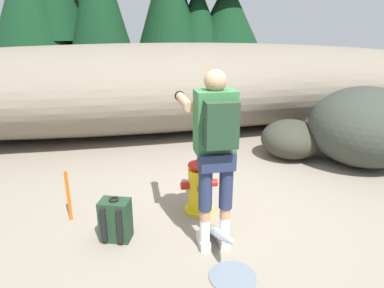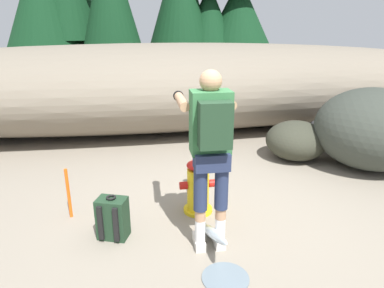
{
  "view_description": "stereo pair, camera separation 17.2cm",
  "coord_description": "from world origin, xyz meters",
  "px_view_note": "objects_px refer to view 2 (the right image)",
  "views": [
    {
      "loc": [
        -1.04,
        -3.11,
        2.07
      ],
      "look_at": [
        -0.14,
        0.66,
        0.75
      ],
      "focal_mm": 31.65,
      "sensor_mm": 36.0,
      "label": 1
    },
    {
      "loc": [
        -0.87,
        -3.15,
        2.07
      ],
      "look_at": [
        -0.14,
        0.66,
        0.75
      ],
      "focal_mm": 31.65,
      "sensor_mm": 36.0,
      "label": 2
    }
  ],
  "objects_px": {
    "boulder_small": "(326,132)",
    "boulder_mid": "(296,140)",
    "survey_stake": "(69,193)",
    "boulder_large": "(372,129)",
    "spare_backpack": "(113,218)",
    "utility_worker": "(210,140)",
    "fire_hydrant": "(198,187)"
  },
  "relations": [
    {
      "from": "spare_backpack",
      "to": "utility_worker",
      "type": "bearing_deg",
      "value": -87.01
    },
    {
      "from": "boulder_mid",
      "to": "survey_stake",
      "type": "relative_size",
      "value": 1.66
    },
    {
      "from": "spare_backpack",
      "to": "boulder_mid",
      "type": "distance_m",
      "value": 3.4
    },
    {
      "from": "fire_hydrant",
      "to": "boulder_mid",
      "type": "bearing_deg",
      "value": 35.66
    },
    {
      "from": "boulder_small",
      "to": "boulder_mid",
      "type": "bearing_deg",
      "value": -146.51
    },
    {
      "from": "fire_hydrant",
      "to": "boulder_large",
      "type": "distance_m",
      "value": 3.04
    },
    {
      "from": "fire_hydrant",
      "to": "boulder_small",
      "type": "relative_size",
      "value": 0.88
    },
    {
      "from": "boulder_large",
      "to": "boulder_mid",
      "type": "distance_m",
      "value": 1.13
    },
    {
      "from": "utility_worker",
      "to": "spare_backpack",
      "type": "height_order",
      "value": "utility_worker"
    },
    {
      "from": "boulder_small",
      "to": "boulder_large",
      "type": "bearing_deg",
      "value": -88.72
    },
    {
      "from": "boulder_large",
      "to": "boulder_small",
      "type": "height_order",
      "value": "boulder_large"
    },
    {
      "from": "fire_hydrant",
      "to": "spare_backpack",
      "type": "height_order",
      "value": "fire_hydrant"
    },
    {
      "from": "utility_worker",
      "to": "boulder_small",
      "type": "xyz_separation_m",
      "value": [
        2.9,
        2.67,
        -0.86
      ]
    },
    {
      "from": "boulder_mid",
      "to": "boulder_small",
      "type": "xyz_separation_m",
      "value": [
        0.92,
        0.61,
        -0.08
      ]
    },
    {
      "from": "spare_backpack",
      "to": "survey_stake",
      "type": "height_order",
      "value": "survey_stake"
    },
    {
      "from": "spare_backpack",
      "to": "boulder_small",
      "type": "distance_m",
      "value": 4.51
    },
    {
      "from": "utility_worker",
      "to": "spare_backpack",
      "type": "relative_size",
      "value": 3.71
    },
    {
      "from": "boulder_large",
      "to": "boulder_small",
      "type": "xyz_separation_m",
      "value": [
        -0.03,
        1.15,
        -0.38
      ]
    },
    {
      "from": "utility_worker",
      "to": "survey_stake",
      "type": "bearing_deg",
      "value": 63.23
    },
    {
      "from": "boulder_large",
      "to": "spare_backpack",
      "type": "bearing_deg",
      "value": -162.73
    },
    {
      "from": "utility_worker",
      "to": "boulder_small",
      "type": "bearing_deg",
      "value": -45.02
    },
    {
      "from": "fire_hydrant",
      "to": "spare_backpack",
      "type": "relative_size",
      "value": 1.47
    },
    {
      "from": "boulder_small",
      "to": "spare_backpack",
      "type": "bearing_deg",
      "value": -148.53
    },
    {
      "from": "boulder_small",
      "to": "survey_stake",
      "type": "relative_size",
      "value": 1.31
    },
    {
      "from": "boulder_large",
      "to": "boulder_mid",
      "type": "height_order",
      "value": "boulder_large"
    },
    {
      "from": "spare_backpack",
      "to": "boulder_mid",
      "type": "height_order",
      "value": "boulder_mid"
    },
    {
      "from": "fire_hydrant",
      "to": "boulder_mid",
      "type": "height_order",
      "value": "fire_hydrant"
    },
    {
      "from": "fire_hydrant",
      "to": "survey_stake",
      "type": "xyz_separation_m",
      "value": [
        -1.47,
        0.15,
        -0.01
      ]
    },
    {
      "from": "fire_hydrant",
      "to": "boulder_small",
      "type": "xyz_separation_m",
      "value": [
        2.87,
        2.01,
        -0.07
      ]
    },
    {
      "from": "boulder_mid",
      "to": "survey_stake",
      "type": "bearing_deg",
      "value": -159.97
    },
    {
      "from": "utility_worker",
      "to": "spare_backpack",
      "type": "bearing_deg",
      "value": 74.01
    },
    {
      "from": "spare_backpack",
      "to": "boulder_mid",
      "type": "xyz_separation_m",
      "value": [
        2.92,
        1.74,
        0.11
      ]
    }
  ]
}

